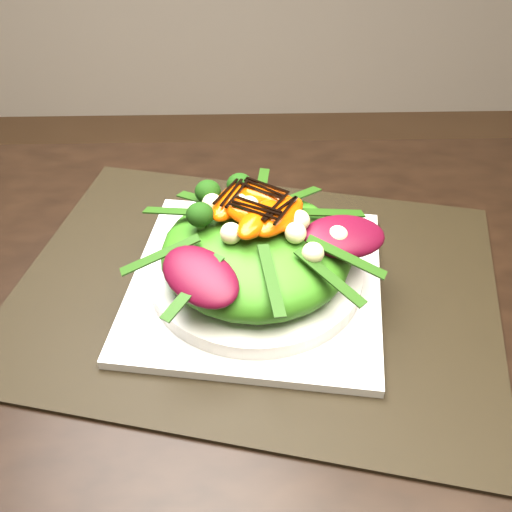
{
  "coord_description": "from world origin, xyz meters",
  "views": [
    {
      "loc": [
        -0.22,
        -0.32,
        1.19
      ],
      "look_at": [
        -0.21,
        0.14,
        0.8
      ],
      "focal_mm": 42.0,
      "sensor_mm": 36.0,
      "label": 1
    }
  ],
  "objects_px": {
    "plate_base": "(256,282)",
    "salad_bowl": "(256,273)",
    "dining_table": "(491,405)",
    "lettuce_mound": "(256,252)",
    "placemat": "(256,287)",
    "orange_segment": "(244,216)"
  },
  "relations": [
    {
      "from": "orange_segment",
      "to": "lettuce_mound",
      "type": "bearing_deg",
      "value": -23.39
    },
    {
      "from": "dining_table",
      "to": "placemat",
      "type": "distance_m",
      "value": 0.25
    },
    {
      "from": "salad_bowl",
      "to": "plate_base",
      "type": "bearing_deg",
      "value": -135.0
    },
    {
      "from": "plate_base",
      "to": "orange_segment",
      "type": "xyz_separation_m",
      "value": [
        -0.01,
        0.01,
        0.08
      ]
    },
    {
      "from": "dining_table",
      "to": "lettuce_mound",
      "type": "height_order",
      "value": "dining_table"
    },
    {
      "from": "lettuce_mound",
      "to": "orange_segment",
      "type": "bearing_deg",
      "value": 156.61
    },
    {
      "from": "dining_table",
      "to": "orange_segment",
      "type": "bearing_deg",
      "value": 147.05
    },
    {
      "from": "dining_table",
      "to": "plate_base",
      "type": "bearing_deg",
      "value": 146.57
    },
    {
      "from": "plate_base",
      "to": "lettuce_mound",
      "type": "distance_m",
      "value": 0.04
    },
    {
      "from": "dining_table",
      "to": "lettuce_mound",
      "type": "distance_m",
      "value": 0.26
    },
    {
      "from": "placemat",
      "to": "salad_bowl",
      "type": "bearing_deg",
      "value": 26.57
    },
    {
      "from": "plate_base",
      "to": "salad_bowl",
      "type": "height_order",
      "value": "salad_bowl"
    },
    {
      "from": "salad_bowl",
      "to": "orange_segment",
      "type": "xyz_separation_m",
      "value": [
        -0.01,
        0.01,
        0.07
      ]
    },
    {
      "from": "orange_segment",
      "to": "dining_table",
      "type": "bearing_deg",
      "value": -32.95
    },
    {
      "from": "plate_base",
      "to": "orange_segment",
      "type": "bearing_deg",
      "value": 156.61
    },
    {
      "from": "lettuce_mound",
      "to": "orange_segment",
      "type": "xyz_separation_m",
      "value": [
        -0.01,
        0.01,
        0.04
      ]
    },
    {
      "from": "salad_bowl",
      "to": "dining_table",
      "type": "bearing_deg",
      "value": -33.43
    },
    {
      "from": "placemat",
      "to": "plate_base",
      "type": "xyz_separation_m",
      "value": [
        0.0,
        -0.0,
        0.01
      ]
    },
    {
      "from": "placemat",
      "to": "orange_segment",
      "type": "xyz_separation_m",
      "value": [
        -0.01,
        0.01,
        0.09
      ]
    },
    {
      "from": "dining_table",
      "to": "orange_segment",
      "type": "relative_size",
      "value": 22.85
    },
    {
      "from": "dining_table",
      "to": "orange_segment",
      "type": "height_order",
      "value": "dining_table"
    },
    {
      "from": "plate_base",
      "to": "salad_bowl",
      "type": "xyz_separation_m",
      "value": [
        0.0,
        0.0,
        0.01
      ]
    }
  ]
}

